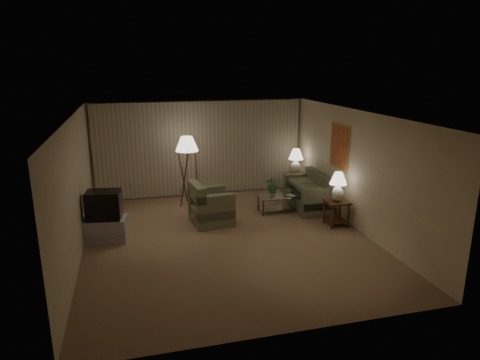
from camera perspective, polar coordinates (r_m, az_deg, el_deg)
The scene contains 16 objects.
ground at distance 9.40m, azimuth -1.65°, elevation -7.84°, with size 7.00×7.00×0.00m, color brown.
room_shell at distance 10.31m, azimuth -3.48°, elevation 4.41°, with size 6.04×7.02×2.72m.
sofa at distance 11.37m, azimuth 8.98°, elevation -1.91°, with size 1.71×0.96×0.73m.
armchair at distance 10.18m, azimuth -3.85°, elevation -3.61°, with size 1.14×1.10×0.80m.
side_table_near at distance 10.26m, azimuth 12.75°, elevation -3.76°, with size 0.51×0.51×0.60m.
side_table_far at distance 12.52m, azimuth 7.37°, elevation -0.03°, with size 0.55×0.46×0.60m.
table_lamp_near at distance 10.08m, azimuth 12.94°, elevation -0.54°, with size 0.40×0.40×0.69m.
table_lamp_far at distance 12.37m, azimuth 7.47°, elevation 2.76°, with size 0.42×0.42×0.73m.
coffee_table at distance 11.00m, azimuth 5.12°, elevation -2.84°, with size 1.07×0.58×0.41m.
tv_cabinet at distance 9.68m, azimuth -17.45°, elevation -6.28°, with size 0.96×0.68×0.50m, color #ADADB0.
crt_tv at distance 9.50m, azimuth -17.72°, elevation -3.18°, with size 0.77×0.60×0.60m, color black.
floor_lamp at distance 11.42m, azimuth -6.99°, elevation 1.40°, with size 0.60×0.60×1.85m.
ottoman at distance 10.79m, azimuth -3.95°, elevation -3.61°, with size 0.60×0.60×0.40m, color #B45F3D.
vase at distance 10.89m, azimuth 4.40°, elevation -1.81°, with size 0.15×0.15×0.16m, color white.
flowers at distance 10.80m, azimuth 4.43°, elevation -0.27°, with size 0.40×0.35×0.44m, color #357938.
book at distance 10.95m, azimuth 6.55°, elevation -2.15°, with size 0.17×0.24×0.02m, color olive.
Camera 1 is at (-1.91, -8.43, 3.70)m, focal length 32.00 mm.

